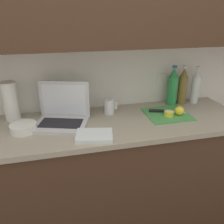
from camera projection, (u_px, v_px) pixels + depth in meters
name	position (u px, v px, depth m)	size (l,w,h in m)	color
wall_back	(84.00, 25.00, 1.57)	(5.20, 0.38, 2.60)	white
counter_unit	(92.00, 179.00, 1.79)	(2.18, 0.60, 0.94)	#472D1E
laptop	(62.00, 114.00, 1.60)	(0.41, 0.35, 0.27)	silver
cutting_board	(167.00, 114.00, 1.75)	(0.31, 0.30, 0.01)	#4C9E51
knife	(161.00, 111.00, 1.77)	(0.27, 0.11, 0.02)	silver
lemon_half_cut	(169.00, 114.00, 1.71)	(0.07, 0.07, 0.04)	yellow
lemon_whole_beside	(180.00, 111.00, 1.71)	(0.07, 0.07, 0.07)	yellow
bottle_green_soda	(173.00, 87.00, 1.89)	(0.08, 0.08, 0.32)	#2D934C
bottle_oil_tall	(183.00, 87.00, 1.91)	(0.07, 0.07, 0.31)	olive
bottle_water_clear	(196.00, 86.00, 1.94)	(0.07, 0.07, 0.30)	silver
measuring_cup	(109.00, 106.00, 1.75)	(0.10, 0.08, 0.11)	silver
bowl_white	(23.00, 127.00, 1.50)	(0.17, 0.17, 0.05)	white
paper_towel_roll	(11.00, 101.00, 1.62)	(0.10, 0.10, 0.27)	white
dish_towel	(94.00, 135.00, 1.43)	(0.22, 0.16, 0.02)	white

